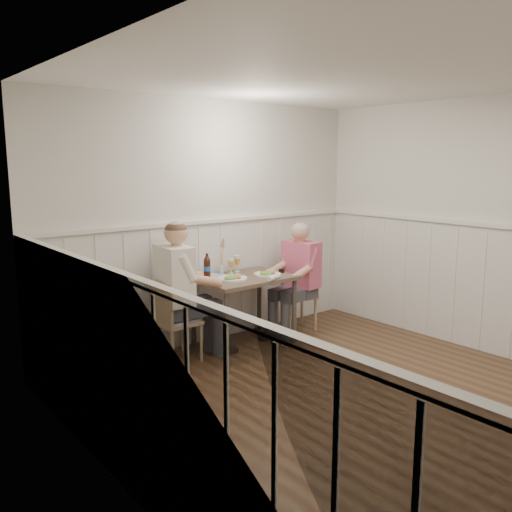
# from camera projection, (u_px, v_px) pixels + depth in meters

# --- Properties ---
(ground_plane) EXTENTS (4.50, 4.50, 0.00)m
(ground_plane) POSITION_uv_depth(u_px,v_px,m) (368.00, 408.00, 4.34)
(ground_plane) COLOR #43281A
(room_shell) EXTENTS (4.04, 4.54, 2.60)m
(room_shell) POSITION_uv_depth(u_px,v_px,m) (375.00, 220.00, 4.08)
(room_shell) COLOR silver
(room_shell) RESTS_ON ground
(wainscot) EXTENTS (4.00, 4.49, 1.34)m
(wainscot) POSITION_uv_depth(u_px,v_px,m) (309.00, 307.00, 4.75)
(wainscot) COLOR silver
(wainscot) RESTS_ON ground
(dining_table) EXTENTS (1.00, 0.70, 0.75)m
(dining_table) POSITION_uv_depth(u_px,v_px,m) (244.00, 286.00, 5.75)
(dining_table) COLOR #4C4237
(dining_table) RESTS_ON ground
(chair_right) EXTENTS (0.48, 0.48, 0.83)m
(chair_right) POSITION_uv_depth(u_px,v_px,m) (300.00, 291.00, 6.36)
(chair_right) COLOR #A37F52
(chair_right) RESTS_ON ground
(chair_left) EXTENTS (0.40, 0.40, 0.81)m
(chair_left) POSITION_uv_depth(u_px,v_px,m) (173.00, 318.00, 5.29)
(chair_left) COLOR #A37F52
(chair_left) RESTS_ON ground
(man_in_pink) EXTENTS (0.64, 0.44, 1.30)m
(man_in_pink) POSITION_uv_depth(u_px,v_px,m) (299.00, 286.00, 6.19)
(man_in_pink) COLOR #3F3F47
(man_in_pink) RESTS_ON ground
(diner_cream) EXTENTS (0.69, 0.48, 1.42)m
(diner_cream) POSITION_uv_depth(u_px,v_px,m) (179.00, 302.00, 5.30)
(diner_cream) COLOR #3F3F47
(diner_cream) RESTS_ON ground
(plate_man) EXTENTS (0.29, 0.29, 0.07)m
(plate_man) POSITION_uv_depth(u_px,v_px,m) (267.00, 273.00, 5.80)
(plate_man) COLOR white
(plate_man) RESTS_ON dining_table
(plate_diner) EXTENTS (0.31, 0.31, 0.08)m
(plate_diner) POSITION_uv_depth(u_px,v_px,m) (232.00, 278.00, 5.57)
(plate_diner) COLOR white
(plate_diner) RESTS_ON dining_table
(beer_glass_a) EXTENTS (0.07, 0.07, 0.18)m
(beer_glass_a) POSITION_uv_depth(u_px,v_px,m) (237.00, 261.00, 5.96)
(beer_glass_a) COLOR silver
(beer_glass_a) RESTS_ON dining_table
(beer_glass_b) EXTENTS (0.07, 0.07, 0.17)m
(beer_glass_b) POSITION_uv_depth(u_px,v_px,m) (231.00, 264.00, 5.85)
(beer_glass_b) COLOR silver
(beer_glass_b) RESTS_ON dining_table
(beer_bottle) EXTENTS (0.07, 0.07, 0.26)m
(beer_bottle) POSITION_uv_depth(u_px,v_px,m) (207.00, 267.00, 5.65)
(beer_bottle) COLOR black
(beer_bottle) RESTS_ON dining_table
(rolled_napkin) EXTENTS (0.22, 0.13, 0.05)m
(rolled_napkin) POSITION_uv_depth(u_px,v_px,m) (274.00, 277.00, 5.59)
(rolled_napkin) COLOR white
(rolled_napkin) RESTS_ON dining_table
(grass_vase) EXTENTS (0.05, 0.05, 0.41)m
(grass_vase) POSITION_uv_depth(u_px,v_px,m) (221.00, 257.00, 5.83)
(grass_vase) COLOR silver
(grass_vase) RESTS_ON dining_table
(gingham_mat) EXTENTS (0.34, 0.30, 0.01)m
(gingham_mat) POSITION_uv_depth(u_px,v_px,m) (215.00, 276.00, 5.73)
(gingham_mat) COLOR #4A58AB
(gingham_mat) RESTS_ON dining_table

